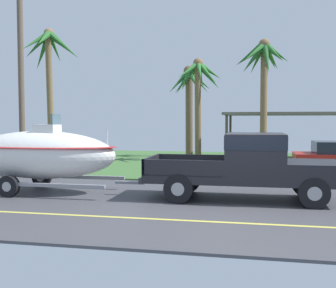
% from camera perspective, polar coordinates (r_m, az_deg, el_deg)
% --- Properties ---
extents(ground, '(36.00, 22.00, 0.11)m').
position_cam_1_polar(ground, '(19.41, 10.22, -3.48)').
color(ground, '#424247').
extents(pickup_truck_towing, '(5.60, 2.04, 1.89)m').
position_cam_1_polar(pickup_truck_towing, '(11.95, 11.74, -2.61)').
color(pickup_truck_towing, black).
rests_on(pickup_truck_towing, ground).
extents(boat_on_trailer, '(6.15, 2.20, 2.46)m').
position_cam_1_polar(boat_on_trailer, '(13.59, -17.31, -1.37)').
color(boat_on_trailer, gray).
rests_on(boat_on_trailer, ground).
extents(carport_awning, '(7.89, 4.75, 2.69)m').
position_cam_1_polar(carport_awning, '(24.12, 17.22, 3.89)').
color(carport_awning, '#4C4238').
rests_on(carport_awning, ground).
extents(palm_tree_near_left, '(2.87, 3.08, 7.05)m').
position_cam_1_polar(palm_tree_near_left, '(22.79, -16.03, 11.39)').
color(palm_tree_near_left, brown).
rests_on(palm_tree_near_left, ground).
extents(palm_tree_near_right, '(2.64, 3.03, 5.58)m').
position_cam_1_polar(palm_tree_near_right, '(25.19, 2.99, 7.29)').
color(palm_tree_near_right, brown).
rests_on(palm_tree_near_right, ground).
extents(palm_tree_mid, '(2.72, 3.16, 5.66)m').
position_cam_1_polar(palm_tree_mid, '(22.78, 4.25, 8.47)').
color(palm_tree_mid, brown).
rests_on(palm_tree_mid, ground).
extents(palm_tree_far_left, '(2.81, 3.56, 6.24)m').
position_cam_1_polar(palm_tree_far_left, '(21.07, 13.05, 10.28)').
color(palm_tree_far_left, brown).
rests_on(palm_tree_far_left, ground).
extents(utility_pole, '(0.24, 1.80, 8.79)m').
position_cam_1_polar(utility_pole, '(18.52, -19.66, 10.21)').
color(utility_pole, brown).
rests_on(utility_pole, ground).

